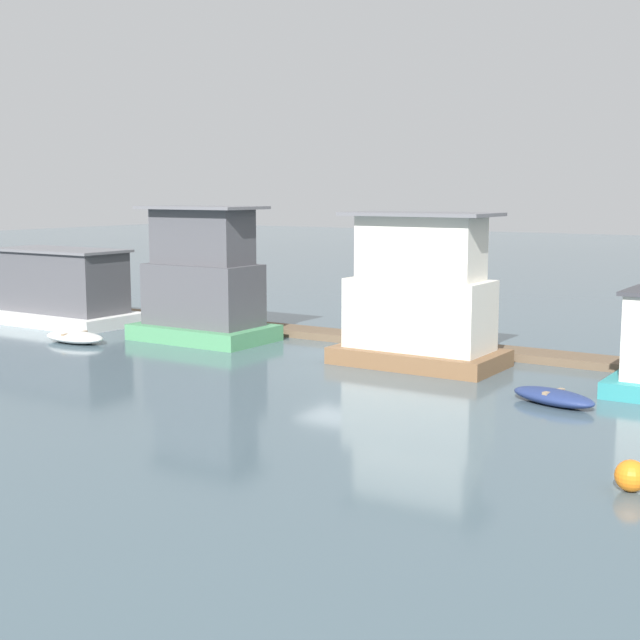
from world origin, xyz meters
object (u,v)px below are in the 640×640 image
Objects in this scene: houseboat_green at (203,284)px; mooring_post_far_right at (367,321)px; houseboat_brown at (419,301)px; houseboat_white at (61,289)px; dinghy_navy at (553,397)px; dinghy_white at (75,337)px; buoy_orange at (631,476)px.

houseboat_green is 2.65× the size of mooring_post_far_right.
houseboat_brown is 4.16m from mooring_post_far_right.
houseboat_white is at bearing 179.53° from houseboat_green.
houseboat_brown is 2.03× the size of dinghy_navy.
houseboat_green is 1.87× the size of dinghy_white.
buoy_orange is at bearing -59.82° from dinghy_navy.
buoy_orange is at bearing -42.13° from mooring_post_far_right.
houseboat_green reaches higher than dinghy_white.
houseboat_brown is at bearing 151.68° from dinghy_navy.
dinghy_navy is 1.35× the size of mooring_post_far_right.
houseboat_white is 15.37m from mooring_post_far_right.
dinghy_navy is at bearing -28.32° from houseboat_brown.
houseboat_green is at bearing 168.64° from dinghy_navy.
buoy_orange is at bearing -44.93° from houseboat_brown.
houseboat_white reaches higher than mooring_post_far_right.
houseboat_white is at bearing 172.45° from dinghy_navy.
dinghy_navy is at bearing 0.42° from dinghy_white.
dinghy_navy is 10.76m from mooring_post_far_right.
houseboat_green is 16.28m from dinghy_navy.
houseboat_brown reaches higher than houseboat_white.
houseboat_white is 11.11× the size of buoy_orange.
houseboat_brown is 7.06m from dinghy_navy.
mooring_post_far_right is at bearing 7.81° from houseboat_white.
houseboat_brown is 13.87m from buoy_orange.
houseboat_white reaches higher than dinghy_white.
dinghy_white is 1.04× the size of dinghy_navy.
houseboat_brown is 14.46m from dinghy_white.
dinghy_white is (-4.04, -3.32, -2.13)m from houseboat_green.
houseboat_brown reaches higher than dinghy_navy.
houseboat_brown is at bearing 13.54° from dinghy_white.
buoy_orange reaches higher than dinghy_navy.
dinghy_white is 4.51× the size of buoy_orange.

